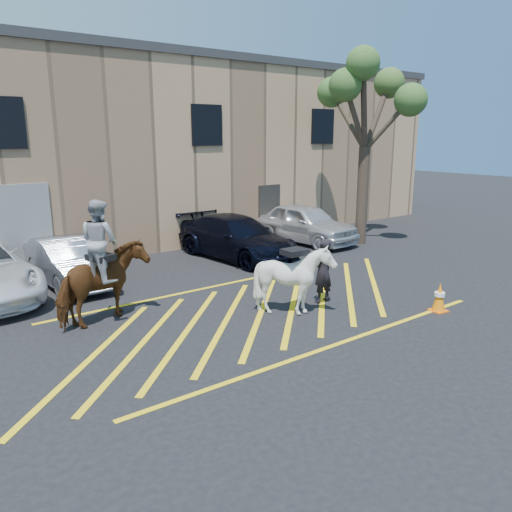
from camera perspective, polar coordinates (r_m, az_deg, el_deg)
ground at (r=12.63m, az=-0.25°, el=-6.06°), size 90.00×90.00×0.00m
car_silver_sedan at (r=15.47m, az=-20.68°, el=-0.61°), size 1.55×4.13×1.35m
car_blue_suv at (r=17.55m, az=-2.23°, el=2.13°), size 2.58×5.29×1.48m
car_white_suv at (r=20.27m, az=5.60°, el=3.77°), size 2.31×4.76×1.56m
handler at (r=12.99m, az=7.66°, el=-1.70°), size 0.65×0.45×1.69m
warehouse at (r=22.66m, az=-19.09°, el=11.45°), size 32.42×10.20×7.30m
hatching_zone at (r=12.40m, az=0.58°, el=-6.41°), size 12.60×5.12×0.01m
mounted_bay at (r=11.95m, az=-17.19°, el=-1.99°), size 2.39×1.65×2.88m
saddled_white at (r=12.09m, az=4.38°, el=-2.64°), size 1.43×1.60×1.74m
traffic_cone at (r=13.16m, az=20.22°, el=-4.42°), size 0.43×0.43×0.73m
tree at (r=20.14m, az=12.60°, el=17.48°), size 3.99×4.37×7.31m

